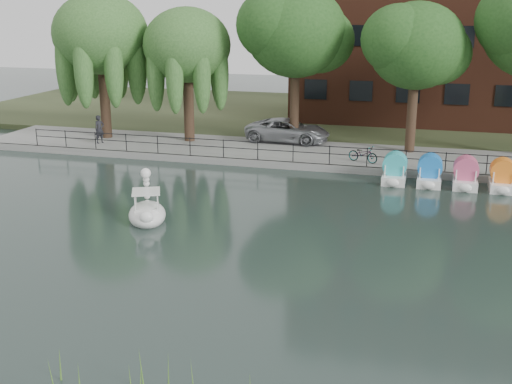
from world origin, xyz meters
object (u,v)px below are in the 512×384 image
at_px(bicycle, 363,153).
at_px(swan_boat, 147,210).
at_px(minivan, 288,129).
at_px(pedestrian, 99,127).

relative_size(bicycle, swan_boat, 0.61).
bearing_deg(minivan, swan_boat, 173.30).
relative_size(minivan, pedestrian, 3.01).
distance_m(bicycle, swan_boat, 13.49).
height_order(bicycle, pedestrian, pedestrian).
xyz_separation_m(bicycle, swan_boat, (-7.60, -11.14, -0.45)).
bearing_deg(bicycle, minivan, 71.67).
bearing_deg(minivan, pedestrian, 109.90).
bearing_deg(pedestrian, swan_boat, -112.86).
bearing_deg(swan_boat, pedestrian, 102.07).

